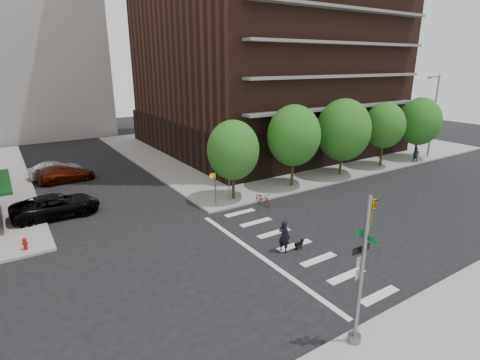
# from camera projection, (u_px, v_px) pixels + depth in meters

# --- Properties ---
(ground) EXTENTS (120.00, 120.00, 0.00)m
(ground) POSITION_uv_depth(u_px,v_px,m) (253.00, 259.00, 20.73)
(ground) COLOR black
(ground) RESTS_ON ground
(sidewalk_ne) EXTENTS (39.00, 33.00, 0.15)m
(sidewalk_ne) POSITION_uv_depth(u_px,v_px,m) (279.00, 143.00, 50.15)
(sidewalk_ne) COLOR gray
(sidewalk_ne) RESTS_ON ground
(crosswalk) EXTENTS (3.85, 13.00, 0.01)m
(crosswalk) POSITION_uv_depth(u_px,v_px,m) (284.00, 249.00, 21.88)
(crosswalk) COLOR silver
(crosswalk) RESTS_ON ground
(tree_a) EXTENTS (4.00, 4.00, 5.90)m
(tree_a) POSITION_uv_depth(u_px,v_px,m) (233.00, 150.00, 28.39)
(tree_a) COLOR #301E11
(tree_a) RESTS_ON sidewalk_ne
(tree_b) EXTENTS (4.50, 4.50, 6.65)m
(tree_b) POSITION_uv_depth(u_px,v_px,m) (294.00, 136.00, 31.35)
(tree_b) COLOR #301E11
(tree_b) RESTS_ON sidewalk_ne
(tree_c) EXTENTS (5.00, 5.00, 6.80)m
(tree_c) POSITION_uv_depth(u_px,v_px,m) (343.00, 130.00, 34.49)
(tree_c) COLOR #301E11
(tree_c) RESTS_ON sidewalk_ne
(tree_d) EXTENTS (4.00, 4.00, 6.20)m
(tree_d) POSITION_uv_depth(u_px,v_px,m) (385.00, 125.00, 37.63)
(tree_d) COLOR #301E11
(tree_d) RESTS_ON sidewalk_ne
(tree_e) EXTENTS (4.50, 4.50, 6.35)m
(tree_e) POSITION_uv_depth(u_px,v_px,m) (420.00, 122.00, 40.77)
(tree_e) COLOR #301E11
(tree_e) RESTS_ON sidewalk_ne
(traffic_signal) EXTENTS (0.90, 0.75, 6.00)m
(traffic_signal) POSITION_uv_depth(u_px,v_px,m) (361.00, 283.00, 13.68)
(traffic_signal) COLOR slate
(traffic_signal) RESTS_ON sidewalk_s
(pedestrian_signal) EXTENTS (2.18, 0.67, 2.60)m
(pedestrian_signal) POSITION_uv_depth(u_px,v_px,m) (218.00, 183.00, 27.72)
(pedestrian_signal) COLOR slate
(pedestrian_signal) RESTS_ON sidewalk_ne
(fire_hydrant) EXTENTS (0.24, 0.24, 0.73)m
(fire_hydrant) POSITION_uv_depth(u_px,v_px,m) (25.00, 243.00, 21.37)
(fire_hydrant) COLOR #A50C0C
(fire_hydrant) RESTS_ON sidewalk_nw
(streetlamp) EXTENTS (2.14, 0.22, 9.00)m
(streetlamp) POSITION_uv_depth(u_px,v_px,m) (433.00, 111.00, 41.16)
(streetlamp) COLOR slate
(streetlamp) RESTS_ON sidewalk_ne
(parked_car_black) EXTENTS (2.67, 5.78, 1.60)m
(parked_car_black) POSITION_uv_depth(u_px,v_px,m) (56.00, 206.00, 26.24)
(parked_car_black) COLOR black
(parked_car_black) RESTS_ON ground
(parked_car_maroon) EXTENTS (2.16, 4.88, 1.39)m
(parked_car_maroon) POSITION_uv_depth(u_px,v_px,m) (67.00, 174.00, 34.00)
(parked_car_maroon) COLOR #451104
(parked_car_maroon) RESTS_ON ground
(parked_car_silver) EXTENTS (2.04, 4.74, 1.52)m
(parked_car_silver) POSITION_uv_depth(u_px,v_px,m) (56.00, 170.00, 35.10)
(parked_car_silver) COLOR #B3B7BA
(parked_car_silver) RESTS_ON ground
(scooter) EXTENTS (0.63, 1.77, 0.93)m
(scooter) POSITION_uv_depth(u_px,v_px,m) (263.00, 199.00, 28.61)
(scooter) COLOR maroon
(scooter) RESTS_ON ground
(dog_walker) EXTENTS (0.81, 0.66, 1.91)m
(dog_walker) POSITION_uv_depth(u_px,v_px,m) (284.00, 236.00, 21.28)
(dog_walker) COLOR black
(dog_walker) RESTS_ON ground
(dog) EXTENTS (0.64, 0.21, 0.54)m
(dog) POSITION_uv_depth(u_px,v_px,m) (299.00, 244.00, 21.77)
(dog) COLOR black
(dog) RESTS_ON ground
(pedestrian_far) EXTENTS (0.77, 0.61, 1.56)m
(pedestrian_far) POSITION_uv_depth(u_px,v_px,m) (416.00, 155.00, 40.22)
(pedestrian_far) COLOR navy
(pedestrian_far) RESTS_ON sidewalk_ne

